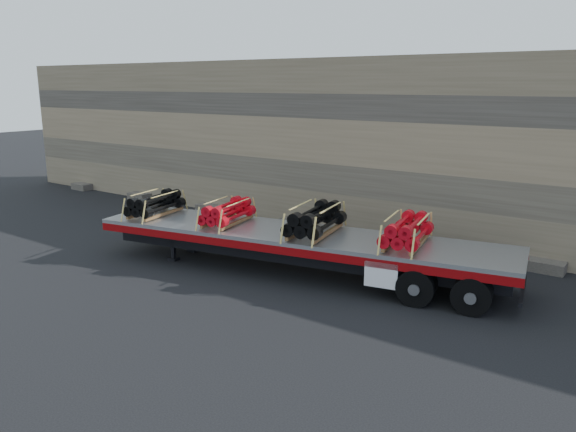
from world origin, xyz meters
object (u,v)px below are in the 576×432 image
at_px(trailer, 296,252).
at_px(bundle_rear, 407,232).
at_px(bundle_midfront, 227,213).
at_px(bundle_front, 155,205).
at_px(bundle_midrear, 315,221).

relative_size(trailer, bundle_rear, 6.01).
xyz_separation_m(trailer, bundle_rear, (3.48, 0.65, 1.09)).
distance_m(bundle_midfront, bundle_rear, 6.10).
xyz_separation_m(trailer, bundle_front, (-5.47, -1.02, 1.07)).
bearing_deg(bundle_midrear, bundle_rear, -0.00).
distance_m(trailer, bundle_rear, 3.71).
relative_size(trailer, bundle_midfront, 6.51).
distance_m(bundle_midfront, bundle_midrear, 3.21).
distance_m(bundle_front, bundle_rear, 9.10).
bearing_deg(bundle_midfront, trailer, -0.00).
distance_m(bundle_front, bundle_midrear, 6.21).
height_order(bundle_midfront, bundle_midrear, bundle_midrear).
bearing_deg(bundle_midfront, bundle_rear, 0.00).
distance_m(trailer, bundle_midfront, 2.77).
relative_size(trailer, bundle_front, 6.28).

